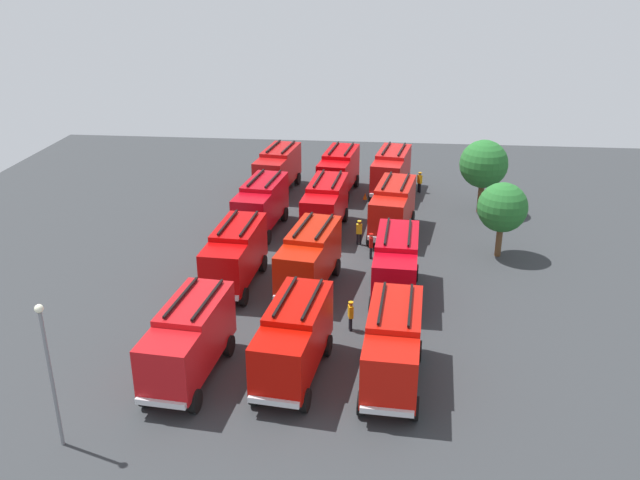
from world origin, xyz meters
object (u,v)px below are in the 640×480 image
(firefighter_2, at_px, (359,231))
(fire_truck_4, at_px, (339,170))
(fire_truck_0, at_px, (278,168))
(fire_truck_5, at_px, (325,204))
(fire_truck_9, at_px, (393,206))
(firefighter_3, at_px, (420,181))
(firefighter_1, at_px, (351,314))
(tree_0, at_px, (484,164))
(fire_truck_11, at_px, (393,345))
(fire_truck_6, at_px, (309,256))
(fire_truck_1, at_px, (261,203))
(lamppost, at_px, (49,366))
(tree_1, at_px, (502,208))
(fire_truck_7, at_px, (294,338))
(traffic_cone_2, at_px, (177,320))
(fire_truck_8, at_px, (391,170))
(fire_truck_10, at_px, (396,263))
(fire_truck_3, at_px, (189,338))
(traffic_cone_0, at_px, (320,178))
(traffic_cone_1, at_px, (365,196))
(firefighter_0, at_px, (371,244))
(fire_truck_2, at_px, (235,253))

(firefighter_2, bearing_deg, fire_truck_4, -168.35)
(fire_truck_0, distance_m, fire_truck_5, 10.49)
(fire_truck_9, bearing_deg, firefighter_3, 175.56)
(fire_truck_5, height_order, firefighter_1, fire_truck_5)
(tree_0, bearing_deg, fire_truck_0, -102.04)
(fire_truck_11, height_order, tree_0, tree_0)
(fire_truck_6, distance_m, firefighter_3, 21.31)
(fire_truck_0, height_order, fire_truck_1, same)
(lamppost, bearing_deg, tree_1, 136.18)
(fire_truck_4, height_order, fire_truck_7, same)
(fire_truck_6, relative_size, tree_1, 1.42)
(fire_truck_0, relative_size, firefighter_2, 4.06)
(traffic_cone_2, bearing_deg, tree_0, 137.31)
(fire_truck_8, relative_size, fire_truck_9, 1.00)
(fire_truck_10, height_order, tree_0, tree_0)
(fire_truck_11, bearing_deg, fire_truck_9, -176.36)
(firefighter_2, xyz_separation_m, tree_0, (-7.98, 9.55, 2.98))
(fire_truck_9, relative_size, firefighter_2, 4.08)
(fire_truck_6, relative_size, traffic_cone_2, 10.82)
(fire_truck_3, relative_size, traffic_cone_0, 10.62)
(fire_truck_7, relative_size, fire_truck_9, 0.99)
(fire_truck_4, relative_size, traffic_cone_1, 13.27)
(firefighter_2, bearing_deg, fire_truck_0, -146.21)
(fire_truck_3, distance_m, tree_1, 24.01)
(lamppost, bearing_deg, fire_truck_9, 151.50)
(fire_truck_10, distance_m, traffic_cone_0, 23.70)
(fire_truck_11, bearing_deg, fire_truck_3, -84.06)
(firefighter_3, bearing_deg, firefighter_0, -143.61)
(tree_0, bearing_deg, lamppost, -34.05)
(fire_truck_1, relative_size, fire_truck_7, 1.00)
(traffic_cone_1, bearing_deg, lamppost, -19.20)
(fire_truck_7, bearing_deg, fire_truck_4, -173.30)
(fire_truck_4, xyz_separation_m, traffic_cone_2, (24.40, -7.34, -1.81))
(traffic_cone_1, relative_size, lamppost, 0.08)
(fire_truck_7, bearing_deg, traffic_cone_1, -178.36)
(fire_truck_9, xyz_separation_m, traffic_cone_2, (15.29, -12.06, -1.81))
(fire_truck_0, distance_m, fire_truck_3, 29.38)
(fire_truck_3, height_order, fire_truck_10, same)
(fire_truck_5, xyz_separation_m, traffic_cone_0, (-12.26, -1.66, -1.81))
(fire_truck_2, relative_size, fire_truck_7, 0.99)
(tree_1, relative_size, lamppost, 0.79)
(fire_truck_1, distance_m, firefighter_2, 7.91)
(fire_truck_5, relative_size, fire_truck_11, 1.01)
(fire_truck_0, bearing_deg, fire_truck_8, 98.92)
(fire_truck_8, bearing_deg, firefighter_1, 4.11)
(fire_truck_7, xyz_separation_m, firefighter_2, (-17.13, 2.42, -1.11))
(fire_truck_2, distance_m, fire_truck_8, 21.59)
(fire_truck_10, bearing_deg, fire_truck_6, -92.62)
(fire_truck_11, bearing_deg, traffic_cone_2, -106.60)
(fire_truck_3, height_order, fire_truck_6, same)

